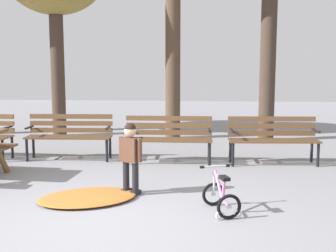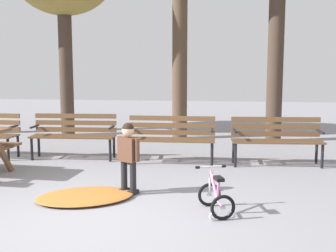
# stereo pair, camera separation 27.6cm
# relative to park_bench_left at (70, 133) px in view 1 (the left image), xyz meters

# --- Properties ---
(ground) EXTENTS (36.00, 36.00, 0.00)m
(ground) POSITION_rel_park_bench_left_xyz_m (1.34, -3.40, -0.51)
(ground) COLOR gray
(park_bench_left) EXTENTS (1.62, 0.55, 0.85)m
(park_bench_left) POSITION_rel_park_bench_left_xyz_m (0.00, 0.00, 0.00)
(park_bench_left) COLOR brown
(park_bench_left) RESTS_ON ground
(park_bench_right) EXTENTS (1.61, 0.49, 0.85)m
(park_bench_right) POSITION_rel_park_bench_left_xyz_m (1.90, -0.13, 0.00)
(park_bench_right) COLOR brown
(park_bench_right) RESTS_ON ground
(park_bench_far_right) EXTENTS (1.63, 0.58, 0.85)m
(park_bench_far_right) POSITION_rel_park_bench_left_xyz_m (3.80, -0.05, 0.00)
(park_bench_far_right) COLOR brown
(park_bench_far_right) RESTS_ON ground
(child_standing) EXTENTS (0.35, 0.25, 1.00)m
(child_standing) POSITION_rel_park_bench_left_xyz_m (1.57, -2.19, 0.07)
(child_standing) COLOR black
(child_standing) RESTS_ON ground
(kids_bicycle) EXTENTS (0.51, 0.63, 0.54)m
(kids_bicycle) POSITION_rel_park_bench_left_xyz_m (2.80, -2.85, -0.31)
(kids_bicycle) COLOR black
(kids_bicycle) RESTS_ON ground
(leaf_pile) EXTENTS (1.56, 1.38, 0.07)m
(leaf_pile) POSITION_rel_park_bench_left_xyz_m (1.05, -2.51, -0.48)
(leaf_pile) COLOR #B26B2D
(leaf_pile) RESTS_ON ground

